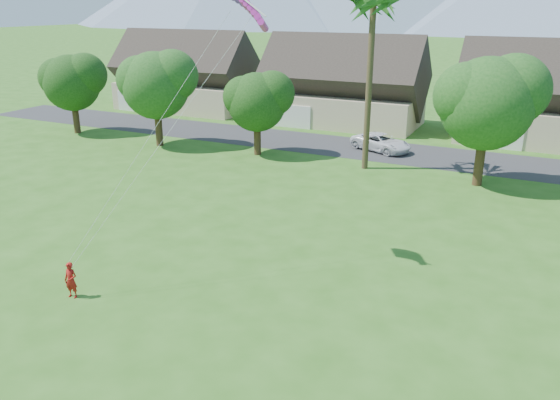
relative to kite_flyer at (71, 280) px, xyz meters
The scene contains 6 objects.
street 29.87m from the kite_flyer, 76.14° to the left, with size 90.00×7.00×0.01m, color #2D2D30.
kite_flyer is the anchor object (origin of this frame).
parked_car 29.38m from the kite_flyer, 80.63° to the left, with size 2.36×5.13×1.42m, color silver.
houses_row 38.83m from the kite_flyer, 78.62° to the left, with size 72.75×8.19×8.86m.
tree_row 24.03m from the kite_flyer, 75.30° to the left, with size 62.27×6.67×8.45m.
parafoil_kite 13.53m from the kite_flyer, 55.60° to the left, with size 2.92×1.06×0.50m.
Camera 1 is at (9.32, -9.20, 11.50)m, focal length 35.00 mm.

